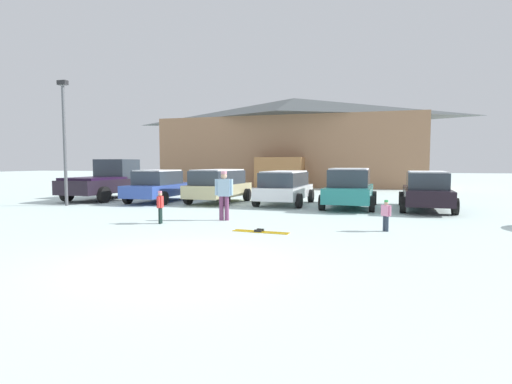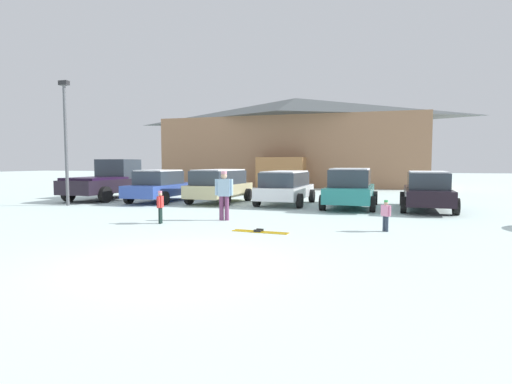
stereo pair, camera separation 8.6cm
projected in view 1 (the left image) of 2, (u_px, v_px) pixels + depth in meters
ground at (177, 263)px, 7.70m from camera, size 160.00×160.00×0.00m
ski_lodge at (294, 141)px, 36.08m from camera, size 22.19×12.05×7.79m
parked_blue_hatchback at (160, 186)px, 19.97m from camera, size 2.17×4.56×1.60m
parked_beige_suv at (219, 185)px, 19.52m from camera, size 2.43×4.34×1.64m
parked_white_suv at (285, 186)px, 18.67m from camera, size 2.33×4.52×1.57m
parked_teal_hatchback at (350, 188)px, 17.37m from camera, size 2.34×4.83×1.72m
parked_black_sedan at (426, 190)px, 16.47m from camera, size 2.26×4.82×1.61m
pickup_truck at (108, 181)px, 21.46m from camera, size 2.53×5.24×2.15m
skier_child_in_pink_snowsuit at (386, 214)px, 11.28m from camera, size 0.27×0.23×0.89m
skier_child_in_red_jacket at (160, 205)px, 12.73m from camera, size 0.20×0.38×1.05m
skier_adult_in_blue_parka at (224, 193)px, 13.45m from camera, size 0.61×0.31×1.67m
pair_of_skis at (260, 231)px, 11.19m from camera, size 1.65×0.45×0.08m
lamp_post at (64, 136)px, 17.96m from camera, size 0.44×0.24×5.62m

